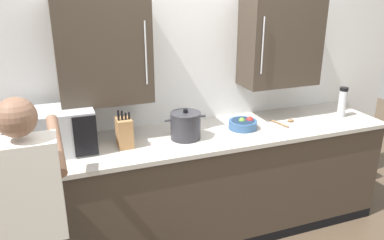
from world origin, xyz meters
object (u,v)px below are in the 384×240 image
(stock_pot, at_px, (186,125))
(thermos_flask, at_px, (342,102))
(wooden_spoon, at_px, (285,122))
(knife_block, at_px, (124,132))
(person_figure, at_px, (32,213))
(microwave_oven, at_px, (49,133))
(fruit_bowl, at_px, (243,124))

(stock_pot, bearing_deg, thermos_flask, -0.44)
(thermos_flask, height_order, wooden_spoon, thermos_flask)
(knife_block, height_order, person_figure, person_figure)
(stock_pot, bearing_deg, microwave_oven, 175.74)
(microwave_oven, height_order, fruit_bowl, microwave_oven)
(fruit_bowl, bearing_deg, wooden_spoon, -1.66)
(wooden_spoon, bearing_deg, microwave_oven, 178.39)
(knife_block, bearing_deg, person_figure, -132.49)
(fruit_bowl, relative_size, thermos_flask, 0.86)
(wooden_spoon, bearing_deg, fruit_bowl, 178.34)
(stock_pot, height_order, person_figure, person_figure)
(stock_pot, relative_size, knife_block, 1.13)
(stock_pot, xyz_separation_m, fruit_bowl, (0.52, 0.03, -0.07))
(fruit_bowl, bearing_deg, person_figure, -156.30)
(microwave_oven, height_order, knife_block, microwave_oven)
(stock_pot, relative_size, wooden_spoon, 1.61)
(wooden_spoon, bearing_deg, thermos_flask, -3.15)
(person_figure, bearing_deg, fruit_bowl, 23.70)
(fruit_bowl, distance_m, wooden_spoon, 0.41)
(fruit_bowl, bearing_deg, stock_pot, -176.52)
(microwave_oven, xyz_separation_m, fruit_bowl, (1.52, -0.04, -0.12))
(stock_pot, xyz_separation_m, person_figure, (-1.12, -0.69, -0.11))
(microwave_oven, height_order, wooden_spoon, microwave_oven)
(fruit_bowl, distance_m, thermos_flask, 0.99)
(knife_block, bearing_deg, fruit_bowl, 1.28)
(knife_block, xyz_separation_m, fruit_bowl, (1.00, 0.02, -0.07))
(fruit_bowl, xyz_separation_m, thermos_flask, (0.98, -0.04, 0.10))
(fruit_bowl, bearing_deg, thermos_flask, -2.52)
(thermos_flask, xyz_separation_m, person_figure, (-2.62, -0.68, -0.14))
(stock_pot, height_order, wooden_spoon, stock_pot)
(wooden_spoon, relative_size, person_figure, 0.13)
(wooden_spoon, distance_m, person_figure, 2.17)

